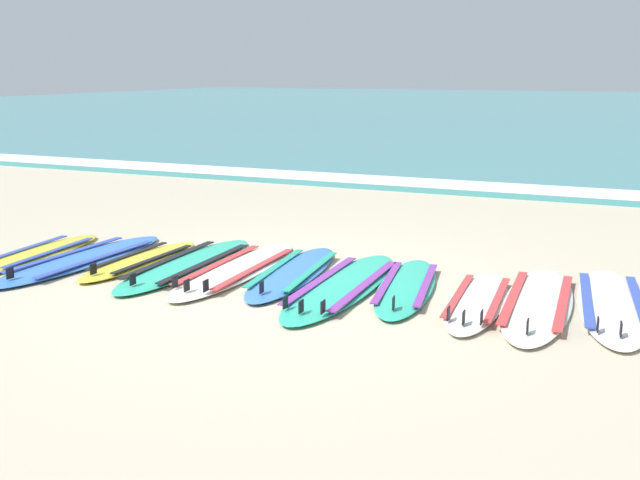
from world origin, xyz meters
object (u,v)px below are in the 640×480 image
at_px(surfboard_1, 82,259).
at_px(surfboard_7, 406,286).
at_px(surfboard_0, 37,254).
at_px(surfboard_6, 343,286).
at_px(surfboard_5, 293,272).
at_px(surfboard_10, 612,304).
at_px(surfboard_3, 188,264).
at_px(surfboard_8, 477,301).
at_px(surfboard_4, 236,269).
at_px(surfboard_9, 538,303).
at_px(surfboard_2, 141,260).

distance_m(surfboard_1, surfboard_7, 3.62).
relative_size(surfboard_0, surfboard_6, 0.83).
distance_m(surfboard_5, surfboard_10, 3.08).
relative_size(surfboard_3, surfboard_8, 1.25).
distance_m(surfboard_4, surfboard_7, 1.82).
distance_m(surfboard_6, surfboard_10, 2.46).
relative_size(surfboard_5, surfboard_8, 1.14).
relative_size(surfboard_7, surfboard_9, 0.88).
relative_size(surfboard_1, surfboard_4, 1.04).
bearing_deg(surfboard_0, surfboard_7, 5.33).
relative_size(surfboard_4, surfboard_6, 0.96).
xyz_separation_m(surfboard_6, surfboard_10, (2.43, 0.40, 0.00)).
distance_m(surfboard_6, surfboard_9, 1.82).
xyz_separation_m(surfboard_6, surfboard_7, (0.58, 0.21, -0.00)).
height_order(surfboard_1, surfboard_10, same).
bearing_deg(surfboard_8, surfboard_9, 17.82).
height_order(surfboard_1, surfboard_7, same).
distance_m(surfboard_3, surfboard_7, 2.41).
distance_m(surfboard_2, surfboard_9, 4.21).
relative_size(surfboard_3, surfboard_7, 1.16).
relative_size(surfboard_3, surfboard_10, 1.01).
bearing_deg(surfboard_5, surfboard_10, 2.82).
relative_size(surfboard_0, surfboard_10, 0.86).
bearing_deg(surfboard_9, surfboard_8, -162.18).
bearing_deg(surfboard_2, surfboard_3, 6.52).
relative_size(surfboard_1, surfboard_2, 1.32).
bearing_deg(surfboard_4, surfboard_7, 2.94).
height_order(surfboard_9, surfboard_10, same).
bearing_deg(surfboard_2, surfboard_6, -0.83).
bearing_deg(surfboard_4, surfboard_2, -175.90).
relative_size(surfboard_1, surfboard_5, 1.13).
distance_m(surfboard_5, surfboard_7, 1.22).
bearing_deg(surfboard_8, surfboard_10, 18.31).
xyz_separation_m(surfboard_0, surfboard_1, (0.64, 0.01, -0.00)).
xyz_separation_m(surfboard_5, surfboard_10, (3.07, 0.15, 0.00)).
xyz_separation_m(surfboard_6, surfboard_8, (1.30, 0.02, 0.00)).
distance_m(surfboard_0, surfboard_4, 2.44).
relative_size(surfboard_1, surfboard_10, 1.04).
bearing_deg(surfboard_6, surfboard_3, 176.91).
height_order(surfboard_2, surfboard_10, same).
bearing_deg(surfboard_1, surfboard_0, -179.15).
distance_m(surfboard_5, surfboard_8, 1.96).
relative_size(surfboard_7, surfboard_8, 1.07).
relative_size(surfboard_7, surfboard_10, 0.87).
relative_size(surfboard_2, surfboard_10, 0.79).
relative_size(surfboard_5, surfboard_10, 0.92).
relative_size(surfboard_6, surfboard_7, 1.20).
distance_m(surfboard_4, surfboard_5, 0.61).
height_order(surfboard_0, surfboard_7, same).
height_order(surfboard_6, surfboard_7, same).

